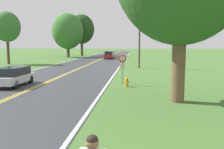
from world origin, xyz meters
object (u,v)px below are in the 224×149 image
car_red_van_mid_near (109,55)px  fire_hydrant (127,82)px  car_silver_hatchback_approaching (13,76)px  tree_left_verge (82,29)px  traffic_sign (122,62)px  tree_behind_sign (68,31)px  tree_far_back (7,27)px

car_red_van_mid_near → fire_hydrant: bearing=9.9°
car_silver_hatchback_approaching → car_red_van_mid_near: 35.19m
tree_left_verge → car_silver_hatchback_approaching: (5.81, -49.17, -6.64)m
fire_hydrant → car_red_van_mid_near: car_red_van_mid_near is taller
traffic_sign → tree_behind_sign: bearing=111.4°
traffic_sign → tree_left_verge: (-13.93, 48.03, 5.66)m
fire_hydrant → tree_left_verge: bearing=106.3°
traffic_sign → car_silver_hatchback_approaching: (-8.12, -1.14, -0.99)m
tree_behind_sign → tree_far_back: size_ratio=1.30×
traffic_sign → tree_behind_sign: tree_behind_sign is taller
fire_hydrant → traffic_sign: bearing=115.1°
tree_left_verge → car_silver_hatchback_approaching: size_ratio=2.87×
tree_far_back → car_red_van_mid_near: 22.02m
tree_far_back → car_red_van_mid_near: (14.41, 15.89, -4.96)m
tree_left_verge → tree_far_back: tree_left_verge is taller
traffic_sign → tree_far_back: (-19.05, 17.98, 4.10)m
fire_hydrant → car_silver_hatchback_approaching: (-8.48, -0.38, 0.40)m
tree_behind_sign → tree_far_back: bearing=-99.4°
tree_far_back → car_red_van_mid_near: bearing=47.8°
fire_hydrant → tree_left_verge: tree_left_verge is taller
fire_hydrant → car_silver_hatchback_approaching: size_ratio=0.18×
tree_far_back → car_silver_hatchback_approaching: tree_far_back is taller
fire_hydrant → car_silver_hatchback_approaching: car_silver_hatchback_approaching is taller
fire_hydrant → tree_behind_sign: tree_behind_sign is taller
traffic_sign → car_silver_hatchback_approaching: 8.26m
tree_left_verge → car_silver_hatchback_approaching: 49.95m
tree_left_verge → car_red_van_mid_near: size_ratio=2.36×
traffic_sign → tree_left_verge: bearing=106.2°
tree_left_verge → tree_far_back: (-5.12, -30.04, -1.56)m
tree_far_back → car_silver_hatchback_approaching: size_ratio=2.06×
tree_far_back → fire_hydrant: bearing=-44.0°
car_silver_hatchback_approaching → traffic_sign: bearing=-82.3°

